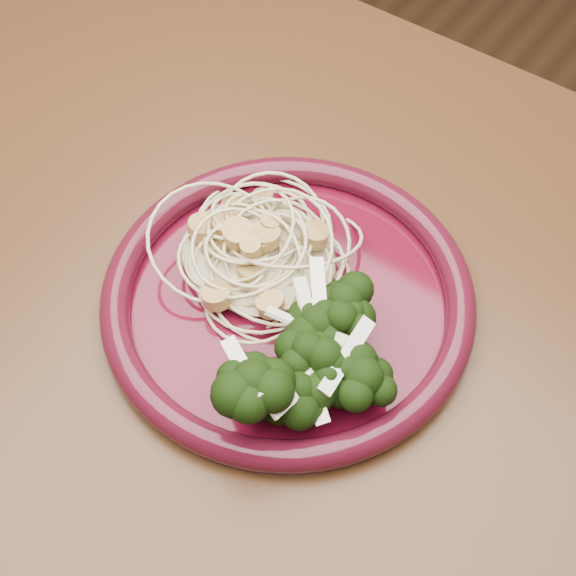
# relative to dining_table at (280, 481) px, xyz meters

# --- Properties ---
(dining_table) EXTENTS (1.20, 0.80, 0.75)m
(dining_table) POSITION_rel_dining_table_xyz_m (0.00, 0.00, 0.00)
(dining_table) COLOR #472814
(dining_table) RESTS_ON ground
(dinner_plate) EXTENTS (0.34, 0.34, 0.02)m
(dinner_plate) POSITION_rel_dining_table_xyz_m (-0.05, 0.08, 0.11)
(dinner_plate) COLOR #450715
(dinner_plate) RESTS_ON dining_table
(spaghetti_pile) EXTENTS (0.15, 0.14, 0.03)m
(spaghetti_pile) POSITION_rel_dining_table_xyz_m (-0.09, 0.09, 0.12)
(spaghetti_pile) COLOR #C9BD8D
(spaghetti_pile) RESTS_ON dinner_plate
(scallop_cluster) EXTENTS (0.14, 0.14, 0.04)m
(scallop_cluster) POSITION_rel_dining_table_xyz_m (-0.09, 0.09, 0.15)
(scallop_cluster) COLOR tan
(scallop_cluster) RESTS_ON spaghetti_pile
(broccoli_pile) EXTENTS (0.14, 0.17, 0.05)m
(broccoli_pile) POSITION_rel_dining_table_xyz_m (-0.00, 0.06, 0.13)
(broccoli_pile) COLOR black
(broccoli_pile) RESTS_ON dinner_plate
(onion_garnish) EXTENTS (0.09, 0.11, 0.05)m
(onion_garnish) POSITION_rel_dining_table_xyz_m (-0.00, 0.06, 0.16)
(onion_garnish) COLOR white
(onion_garnish) RESTS_ON broccoli_pile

